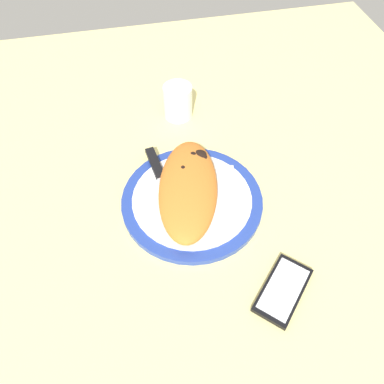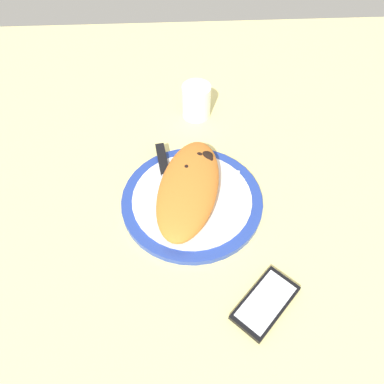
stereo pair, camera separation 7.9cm
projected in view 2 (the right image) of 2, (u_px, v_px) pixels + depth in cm
name	position (u px, v px, depth cm)	size (l,w,h in cm)	color
ground_plane	(192.00, 207.00, 83.64)	(150.00, 150.00, 3.00)	#E5D684
plate	(192.00, 200.00, 81.82)	(29.88, 29.88, 1.68)	#233D99
calzone	(189.00, 188.00, 79.54)	(28.99, 18.12, 5.09)	orange
fork	(232.00, 195.00, 81.39)	(16.97, 5.17, 0.40)	silver
knife	(164.00, 169.00, 85.39)	(22.22, 4.92, 1.20)	silver
smartphone	(265.00, 303.00, 68.18)	(13.80, 13.68, 1.16)	black
water_glass	(196.00, 103.00, 97.08)	(7.15, 7.15, 8.60)	silver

